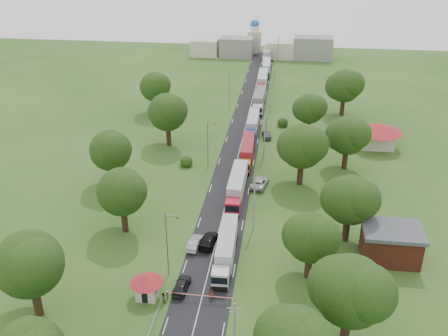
% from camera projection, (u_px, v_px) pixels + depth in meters
% --- Properties ---
extents(ground, '(260.00, 260.00, 0.00)m').
position_uv_depth(ground, '(225.00, 206.00, 87.87)').
color(ground, '#274E1A').
rests_on(ground, ground).
extents(road, '(8.00, 200.00, 0.04)m').
position_uv_depth(road, '(237.00, 158.00, 105.67)').
color(road, black).
rests_on(road, ground).
extents(boom_barrier, '(9.22, 0.35, 1.18)m').
position_uv_depth(boom_barrier, '(191.00, 295.00, 65.38)').
color(boom_barrier, slate).
rests_on(boom_barrier, ground).
extents(guard_booth, '(4.40, 4.40, 3.45)m').
position_uv_depth(guard_booth, '(147.00, 284.00, 65.50)').
color(guard_booth, beige).
rests_on(guard_booth, ground).
extents(info_sign, '(0.12, 3.10, 4.10)m').
position_uv_depth(info_sign, '(266.00, 121.00, 117.10)').
color(info_sign, slate).
rests_on(info_sign, ground).
extents(pole_0, '(1.60, 0.24, 9.00)m').
position_uv_depth(pole_0, '(234.00, 334.00, 54.00)').
color(pole_0, gray).
rests_on(pole_0, ground).
extents(pole_1, '(1.60, 0.24, 9.00)m').
position_uv_depth(pole_1, '(254.00, 205.00, 78.93)').
color(pole_1, gray).
rests_on(pole_1, ground).
extents(pole_2, '(1.60, 0.24, 9.00)m').
position_uv_depth(pole_2, '(264.00, 137.00, 103.86)').
color(pole_2, gray).
rests_on(pole_2, ground).
extents(pole_3, '(1.60, 0.24, 9.00)m').
position_uv_depth(pole_3, '(271.00, 96.00, 128.79)').
color(pole_3, gray).
rests_on(pole_3, ground).
extents(pole_4, '(1.60, 0.24, 9.00)m').
position_uv_depth(pole_4, '(275.00, 68.00, 153.71)').
color(pole_4, gray).
rests_on(pole_4, ground).
extents(pole_5, '(1.60, 0.24, 9.00)m').
position_uv_depth(pole_5, '(278.00, 48.00, 178.64)').
color(pole_5, gray).
rests_on(pole_5, ground).
extents(lamp_0, '(2.03, 0.22, 10.00)m').
position_uv_depth(lamp_0, '(168.00, 242.00, 68.25)').
color(lamp_0, slate).
rests_on(lamp_0, ground).
extents(lamp_1, '(2.03, 0.22, 10.00)m').
position_uv_depth(lamp_1, '(208.00, 142.00, 99.41)').
color(lamp_1, slate).
rests_on(lamp_1, ground).
extents(lamp_2, '(2.03, 0.22, 10.00)m').
position_uv_depth(lamp_2, '(230.00, 90.00, 130.57)').
color(lamp_2, slate).
rests_on(lamp_2, ground).
extents(tree_1, '(9.60, 9.60, 12.05)m').
position_uv_depth(tree_1, '(350.00, 290.00, 55.74)').
color(tree_1, '#382616').
rests_on(tree_1, ground).
extents(tree_2, '(8.00, 8.00, 10.10)m').
position_uv_depth(tree_2, '(311.00, 237.00, 67.42)').
color(tree_2, '#382616').
rests_on(tree_2, ground).
extents(tree_3, '(8.80, 8.80, 11.07)m').
position_uv_depth(tree_3, '(350.00, 199.00, 75.36)').
color(tree_3, '#382616').
rests_on(tree_3, ground).
extents(tree_4, '(9.60, 9.60, 12.05)m').
position_uv_depth(tree_4, '(302.00, 146.00, 91.94)').
color(tree_4, '#382616').
rests_on(tree_4, ground).
extents(tree_5, '(8.80, 8.80, 11.07)m').
position_uv_depth(tree_5, '(348.00, 135.00, 98.27)').
color(tree_5, '#382616').
rests_on(tree_5, ground).
extents(tree_6, '(8.00, 8.00, 10.10)m').
position_uv_depth(tree_6, '(310.00, 108.00, 114.49)').
color(tree_6, '#382616').
rests_on(tree_6, ground).
extents(tree_7, '(9.60, 9.60, 12.05)m').
position_uv_depth(tree_7, '(345.00, 86.00, 126.26)').
color(tree_7, '#382616').
rests_on(tree_7, ground).
extents(tree_9, '(9.60, 9.60, 12.05)m').
position_uv_depth(tree_9, '(30.00, 263.00, 60.20)').
color(tree_9, '#382616').
rests_on(tree_9, ground).
extents(tree_10, '(8.80, 8.80, 11.07)m').
position_uv_depth(tree_10, '(122.00, 191.00, 77.69)').
color(tree_10, '#382616').
rests_on(tree_10, ground).
extents(tree_11, '(8.80, 8.80, 11.07)m').
position_uv_depth(tree_11, '(111.00, 150.00, 91.86)').
color(tree_11, '#382616').
rests_on(tree_11, ground).
extents(tree_12, '(9.60, 9.60, 12.05)m').
position_uv_depth(tree_12, '(167.00, 112.00, 108.70)').
color(tree_12, '#382616').
rests_on(tree_12, ground).
extents(tree_13, '(8.80, 8.80, 11.07)m').
position_uv_depth(tree_13, '(155.00, 87.00, 127.71)').
color(tree_13, '#382616').
rests_on(tree_13, ground).
extents(house_brick, '(8.60, 6.60, 5.20)m').
position_uv_depth(house_brick, '(391.00, 243.00, 72.97)').
color(house_brick, maroon).
rests_on(house_brick, ground).
extents(house_cream, '(10.08, 10.08, 5.80)m').
position_uv_depth(house_cream, '(378.00, 132.00, 109.45)').
color(house_cream, beige).
rests_on(house_cream, ground).
extents(distant_town, '(52.00, 8.00, 8.00)m').
position_uv_depth(distant_town, '(265.00, 48.00, 184.19)').
color(distant_town, gray).
rests_on(distant_town, ground).
extents(church, '(5.00, 5.00, 12.30)m').
position_uv_depth(church, '(254.00, 38.00, 191.02)').
color(church, beige).
rests_on(church, ground).
extents(truck_0, '(2.75, 14.17, 3.92)m').
position_uv_depth(truck_0, '(226.00, 248.00, 72.84)').
color(truck_0, silver).
rests_on(truck_0, ground).
extents(truck_1, '(2.65, 15.04, 4.17)m').
position_uv_depth(truck_1, '(237.00, 186.00, 89.81)').
color(truck_1, red).
rests_on(truck_1, ground).
extents(truck_2, '(2.79, 14.37, 3.98)m').
position_uv_depth(truck_2, '(247.00, 151.00, 103.80)').
color(truck_2, '#B88115').
rests_on(truck_2, ground).
extents(truck_3, '(2.54, 14.25, 3.95)m').
position_uv_depth(truck_3, '(253.00, 124.00, 117.97)').
color(truck_3, navy).
rests_on(truck_3, ground).
extents(truck_4, '(2.88, 15.01, 4.16)m').
position_uv_depth(truck_4, '(259.00, 100.00, 133.95)').
color(truck_4, silver).
rests_on(truck_4, ground).
extents(truck_5, '(2.85, 15.54, 4.30)m').
position_uv_depth(truck_5, '(262.00, 81.00, 149.99)').
color(truck_5, '#AF1F1A').
rests_on(truck_5, ground).
extents(truck_6, '(2.96, 14.67, 4.06)m').
position_uv_depth(truck_6, '(266.00, 68.00, 163.55)').
color(truck_6, '#2B7347').
rests_on(truck_6, ground).
extents(truck_7, '(2.70, 15.09, 4.18)m').
position_uv_depth(truck_7, '(267.00, 55.00, 180.14)').
color(truck_7, '#BCBCBC').
rests_on(truck_7, ground).
extents(car_lane_front, '(2.11, 4.63, 1.54)m').
position_uv_depth(car_lane_front, '(181.00, 285.00, 67.33)').
color(car_lane_front, black).
rests_on(car_lane_front, ground).
extents(car_lane_mid, '(2.09, 4.80, 1.54)m').
position_uv_depth(car_lane_mid, '(195.00, 243.00, 76.31)').
color(car_lane_mid, gray).
rests_on(car_lane_mid, ground).
extents(car_lane_rear, '(2.70, 5.45, 1.52)m').
position_uv_depth(car_lane_rear, '(209.00, 240.00, 76.97)').
color(car_lane_rear, black).
rests_on(car_lane_rear, ground).
extents(car_verge_near, '(3.62, 6.12, 1.60)m').
position_uv_depth(car_verge_near, '(260.00, 183.00, 94.05)').
color(car_verge_near, silver).
rests_on(car_verge_near, ground).
extents(car_verge_far, '(2.60, 4.92, 1.59)m').
position_uv_depth(car_verge_far, '(267.00, 135.00, 115.55)').
color(car_verge_far, '#505357').
rests_on(car_verge_far, ground).
extents(pedestrian_near, '(0.74, 0.69, 1.69)m').
position_uv_depth(pedestrian_near, '(212.00, 295.00, 65.52)').
color(pedestrian_near, gray).
rests_on(pedestrian_near, ground).
extents(pedestrian_booth, '(0.96, 0.98, 1.59)m').
position_uv_depth(pedestrian_booth, '(163.00, 298.00, 64.93)').
color(pedestrian_booth, gray).
rests_on(pedestrian_booth, ground).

